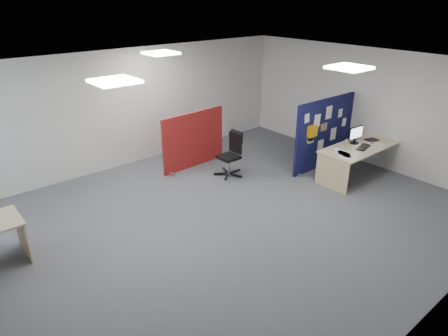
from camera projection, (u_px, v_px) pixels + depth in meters
floor at (220, 221)px, 7.27m from camera, size 9.00×9.00×0.00m
ceiling at (219, 71)px, 6.18m from camera, size 9.00×7.00×0.02m
wall_back at (123, 109)px, 9.17m from camera, size 9.00×0.02×2.70m
wall_front at (426, 245)px, 4.27m from camera, size 9.00×0.02×2.70m
wall_right at (367, 107)px, 9.37m from camera, size 0.02×7.00×2.70m
ceiling_lights at (209, 65)px, 6.85m from camera, size 4.10×4.10×0.04m
navy_divider at (324, 133)px, 9.24m from camera, size 1.99×0.30×1.64m
main_desk at (357, 153)px, 8.83m from camera, size 1.94×0.86×0.73m
monitor_main at (356, 134)px, 8.81m from camera, size 0.45×0.19×0.39m
keyboard at (363, 147)px, 8.65m from camera, size 0.48×0.28×0.02m
mouse at (372, 143)px, 8.88m from camera, size 0.10×0.06×0.03m
paper_tray at (372, 140)px, 9.09m from camera, size 0.32×0.28×0.01m
red_divider at (194, 140)px, 9.34m from camera, size 1.75×0.30×1.31m
office_chair at (232, 151)px, 8.94m from camera, size 0.63×0.66×0.99m
desk_papers at (352, 150)px, 8.53m from camera, size 1.42×0.85×0.00m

